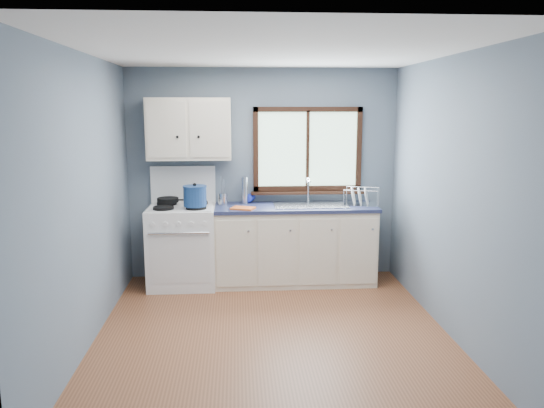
{
  "coord_description": "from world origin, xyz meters",
  "views": [
    {
      "loc": [
        -0.31,
        -4.52,
        2.04
      ],
      "look_at": [
        0.05,
        0.9,
        1.05
      ],
      "focal_mm": 35.0,
      "sensor_mm": 36.0,
      "label": 1
    }
  ],
  "objects": [
    {
      "name": "utensil_crock",
      "position": [
        -0.48,
        1.61,
        0.99
      ],
      "size": [
        0.13,
        0.13,
        0.34
      ],
      "rotation": [
        0.0,
        0.0,
        -0.23
      ],
      "color": "silver",
      "rests_on": "countertop"
    },
    {
      "name": "wall_left",
      "position": [
        -1.61,
        0.0,
        1.25
      ],
      "size": [
        0.02,
        3.6,
        2.5
      ],
      "primitive_type": "cube",
      "color": "slate",
      "rests_on": "ground"
    },
    {
      "name": "wall_front",
      "position": [
        0.0,
        -1.81,
        1.25
      ],
      "size": [
        3.2,
        0.02,
        2.5
      ],
      "primitive_type": "cube",
      "color": "slate",
      "rests_on": "ground"
    },
    {
      "name": "window",
      "position": [
        0.54,
        1.77,
        1.48
      ],
      "size": [
        1.36,
        0.1,
        1.03
      ],
      "color": "#9EC6A8",
      "rests_on": "wall_back"
    },
    {
      "name": "wall_right",
      "position": [
        1.61,
        0.0,
        1.25
      ],
      "size": [
        0.02,
        3.6,
        2.5
      ],
      "primitive_type": "cube",
      "color": "slate",
      "rests_on": "ground"
    },
    {
      "name": "sink",
      "position": [
        0.54,
        1.49,
        0.86
      ],
      "size": [
        0.84,
        0.46,
        0.44
      ],
      "color": "silver",
      "rests_on": "countertop"
    },
    {
      "name": "skillet",
      "position": [
        -1.11,
        1.6,
        0.98
      ],
      "size": [
        0.37,
        0.25,
        0.05
      ],
      "rotation": [
        0.0,
        0.0,
        -0.02
      ],
      "color": "black",
      "rests_on": "gas_range"
    },
    {
      "name": "gas_range",
      "position": [
        -0.95,
        1.47,
        0.49
      ],
      "size": [
        0.76,
        0.69,
        1.36
      ],
      "color": "white",
      "rests_on": "floor"
    },
    {
      "name": "countertop",
      "position": [
        0.36,
        1.49,
        0.9
      ],
      "size": [
        1.89,
        0.64,
        0.04
      ],
      "primitive_type": "cube",
      "color": "#1C2240",
      "rests_on": "base_cabinets"
    },
    {
      "name": "floor",
      "position": [
        0.0,
        0.0,
        -0.01
      ],
      "size": [
        3.2,
        3.6,
        0.02
      ],
      "primitive_type": "cube",
      "color": "brown",
      "rests_on": "ground"
    },
    {
      "name": "stockpot",
      "position": [
        -0.78,
        1.32,
        1.08
      ],
      "size": [
        0.31,
        0.31,
        0.26
      ],
      "rotation": [
        0.0,
        0.0,
        0.17
      ],
      "color": "navy",
      "rests_on": "gas_range"
    },
    {
      "name": "ceiling",
      "position": [
        0.0,
        0.0,
        2.51
      ],
      "size": [
        3.2,
        3.6,
        0.02
      ],
      "primitive_type": "cube",
      "color": "white",
      "rests_on": "wall_back"
    },
    {
      "name": "dish_towel",
      "position": [
        -0.25,
        1.32,
        0.93
      ],
      "size": [
        0.3,
        0.26,
        0.02
      ],
      "primitive_type": "cube",
      "rotation": [
        0.0,
        0.0,
        -0.37
      ],
      "color": "#CF5822",
      "rests_on": "countertop"
    },
    {
      "name": "soap_bottle",
      "position": [
        -0.19,
        1.69,
        1.06
      ],
      "size": [
        0.14,
        0.14,
        0.28
      ],
      "primitive_type": "imported",
      "rotation": [
        0.0,
        0.0,
        -0.4
      ],
      "color": "#1D2CB6",
      "rests_on": "countertop"
    },
    {
      "name": "upper_cabinets",
      "position": [
        -0.85,
        1.63,
        1.8
      ],
      "size": [
        0.95,
        0.35,
        0.7
      ],
      "color": "beige",
      "rests_on": "wall_back"
    },
    {
      "name": "dish_rack",
      "position": [
        1.12,
        1.48,
        0.98
      ],
      "size": [
        0.48,
        0.42,
        0.21
      ],
      "rotation": [
        0.0,
        0.0,
        -0.32
      ],
      "color": "silver",
      "rests_on": "countertop"
    },
    {
      "name": "wall_back",
      "position": [
        0.0,
        1.81,
        1.25
      ],
      "size": [
        3.2,
        0.02,
        2.5
      ],
      "primitive_type": "cube",
      "color": "slate",
      "rests_on": "ground"
    },
    {
      "name": "base_cabinets",
      "position": [
        0.36,
        1.49,
        0.41
      ],
      "size": [
        1.85,
        0.6,
        0.88
      ],
      "color": "beige",
      "rests_on": "floor"
    },
    {
      "name": "thermos",
      "position": [
        -0.22,
        1.67,
        1.08
      ],
      "size": [
        0.1,
        0.1,
        0.32
      ],
      "primitive_type": "cylinder",
      "rotation": [
        0.0,
        0.0,
        -0.42
      ],
      "color": "silver",
      "rests_on": "countertop"
    }
  ]
}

